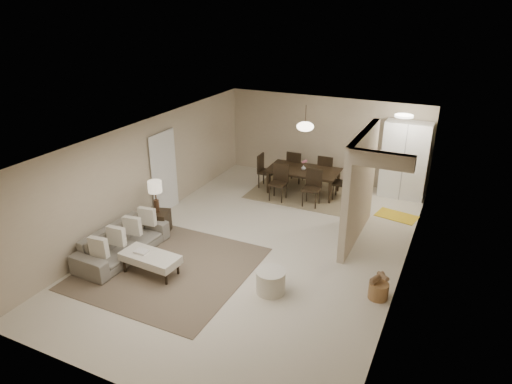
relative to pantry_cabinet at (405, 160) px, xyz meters
The scene contains 22 objects.
floor 4.88m from the pantry_cabinet, 119.52° to the right, with size 9.00×9.00×0.00m, color beige.
ceiling 4.98m from the pantry_cabinet, 119.52° to the right, with size 9.00×9.00×0.00m, color white.
back_wall 2.38m from the pantry_cabinet, behind, with size 6.00×6.00×0.00m, color tan.
left_wall 6.77m from the pantry_cabinet, 142.20° to the right, with size 9.00×9.00×0.00m, color tan.
right_wall 4.21m from the pantry_cabinet, 81.10° to the right, with size 9.00×9.00×0.00m, color tan.
partition 2.96m from the pantry_cabinet, 100.74° to the right, with size 0.15×2.50×2.50m, color tan.
doorway 6.40m from the pantry_cabinet, 146.29° to the right, with size 0.04×0.90×2.04m, color black.
pantry_cabinet is the anchor object (origin of this frame).
flush_light 1.70m from the pantry_cabinet, 93.01° to the right, with size 0.44×0.44×0.05m, color white.
living_rug 6.95m from the pantry_cabinet, 122.05° to the right, with size 3.20×3.20×0.01m, color brown.
sofa 7.58m from the pantry_cabinet, 129.51° to the right, with size 0.84×2.15×0.63m, color slate.
ottoman_bench 7.26m from the pantry_cabinet, 122.13° to the right, with size 1.23×0.62×0.43m.
side_table 6.69m from the pantry_cabinet, 135.61° to the right, with size 0.49×0.49×0.54m, color black.
table_lamp 6.65m from the pantry_cabinet, 135.61° to the right, with size 0.32×0.32×0.76m.
round_pouf 5.91m from the pantry_cabinet, 104.38° to the right, with size 0.57×0.57×0.44m, color silver.
wicker_basket 5.10m from the pantry_cabinet, 85.43° to the right, with size 0.36×0.36×0.31m, color #95633B.
dining_rug 2.90m from the pantry_cabinet, 159.33° to the right, with size 2.80×2.10×0.01m, color #8D7A57.
dining_table 2.80m from the pantry_cabinet, 159.33° to the right, with size 1.97×1.10×0.69m, color black.
dining_chairs 2.77m from the pantry_cabinet, 159.33° to the right, with size 2.63×1.93×0.98m.
vase 2.72m from the pantry_cabinet, 159.33° to the right, with size 0.13×0.13×0.13m, color silver.
yellow_mat 1.72m from the pantry_cabinet, 84.43° to the right, with size 0.99×0.60×0.01m, color gold.
pendant_light 2.85m from the pantry_cabinet, 159.33° to the right, with size 0.46×0.46×0.71m.
Camera 1 is at (3.71, -8.08, 5.04)m, focal length 32.00 mm.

